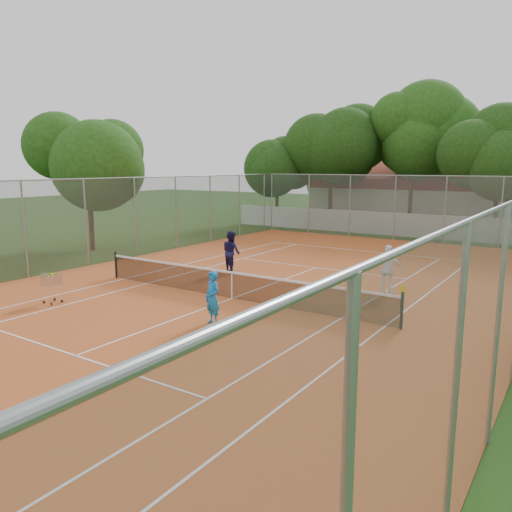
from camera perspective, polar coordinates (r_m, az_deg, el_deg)
The scene contains 12 objects.
ground at distance 17.44m, azimuth -2.75°, elevation -4.94°, with size 120.00×120.00×0.00m, color #17360E.
court_pad at distance 17.43m, azimuth -2.75°, elevation -4.91°, with size 18.00×34.00×0.02m, color #BA5624.
court_lines at distance 17.43m, azimuth -2.75°, elevation -4.87°, with size 10.98×23.78×0.01m, color white.
tennis_net at distance 17.31m, azimuth -2.76°, elevation -3.31°, with size 11.88×0.10×0.98m, color black.
perimeter_fence at distance 17.02m, azimuth -2.81°, elevation 1.57°, with size 18.00×34.00×4.00m, color slate.
boundary_wall at distance 34.24m, azimuth 16.53°, elevation 3.43°, with size 26.00×0.30×1.50m, color white.
clubhouse at distance 44.25m, azimuth 18.05°, elevation 6.69°, with size 16.40×9.00×4.40m, color beige.
tropical_trees at distance 36.90m, azimuth 18.29°, elevation 10.42°, with size 29.00×19.00×10.00m, color black.
player_near at distance 14.52m, azimuth -4.99°, elevation -4.79°, with size 0.57×0.38×1.57m, color blue.
player_far_left at distance 21.52m, azimuth -2.84°, elevation 0.49°, with size 0.88×0.68×1.80m, color #181745.
player_far_right at distance 18.37m, azimuth 14.86°, elevation -1.55°, with size 1.05×0.44×1.80m, color white.
ball_hopper at distance 18.03m, azimuth -22.29°, elevation -3.35°, with size 0.52×0.52×1.09m, color silver.
Camera 1 is at (10.03, -13.51, 4.56)m, focal length 35.00 mm.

